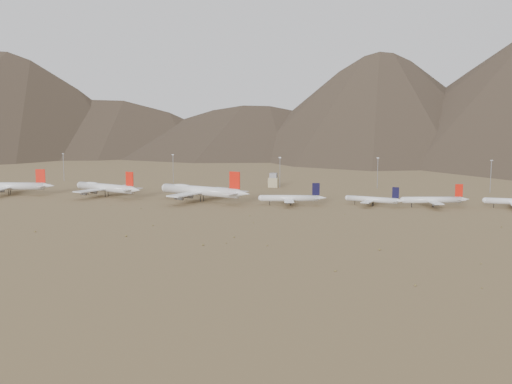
% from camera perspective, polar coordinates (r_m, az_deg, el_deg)
% --- Properties ---
extents(ground, '(3000.00, 3000.00, 0.00)m').
position_cam_1_polar(ground, '(374.53, -6.25, -1.50)').
color(ground, olive).
rests_on(ground, ground).
extents(mountain_ridge, '(4400.00, 1000.00, 300.00)m').
position_cam_1_polar(mountain_ridge, '(1259.36, 7.26, 11.44)').
color(mountain_ridge, '#443429').
rests_on(mountain_ridge, ground).
extents(widebody_west, '(65.53, 51.27, 19.65)m').
position_cam_1_polar(widebody_west, '(470.33, -23.53, 0.55)').
color(widebody_west, silver).
rests_on(widebody_west, ground).
extents(widebody_centre, '(63.23, 50.62, 19.78)m').
position_cam_1_polar(widebody_centre, '(435.89, -14.80, 0.44)').
color(widebody_centre, silver).
rests_on(widebody_centre, ground).
extents(widebody_east, '(72.12, 57.51, 22.35)m').
position_cam_1_polar(widebody_east, '(397.60, -5.54, 0.14)').
color(widebody_east, silver).
rests_on(widebody_east, ground).
extents(narrowbody_a, '(45.09, 33.02, 15.04)m').
position_cam_1_polar(narrowbody_a, '(379.49, 3.55, -0.61)').
color(narrowbody_a, silver).
rests_on(narrowbody_a, ground).
extents(narrowbody_b, '(39.53, 29.23, 13.36)m').
position_cam_1_polar(narrowbody_b, '(383.95, 11.67, -0.74)').
color(narrowbody_b, silver).
rests_on(narrowbody_b, ground).
extents(narrowbody_c, '(44.90, 33.13, 15.13)m').
position_cam_1_polar(narrowbody_c, '(388.08, 17.35, -0.75)').
color(narrowbody_c, silver).
rests_on(narrowbody_c, ground).
extents(control_tower, '(8.00, 8.00, 12.00)m').
position_cam_1_polar(control_tower, '(481.47, 1.76, 1.12)').
color(control_tower, tan).
rests_on(control_tower, ground).
extents(mast_far_west, '(2.00, 0.60, 25.70)m').
position_cam_1_polar(mast_far_west, '(560.20, -18.69, 2.52)').
color(mast_far_west, gray).
rests_on(mast_far_west, ground).
extents(mast_west, '(2.00, 0.60, 25.70)m').
position_cam_1_polar(mast_west, '(520.92, -8.29, 2.49)').
color(mast_west, gray).
rests_on(mast_west, ground).
extents(mast_centre, '(2.00, 0.60, 25.70)m').
position_cam_1_polar(mast_centre, '(476.58, 2.41, 2.13)').
color(mast_centre, gray).
rests_on(mast_centre, ground).
extents(mast_east, '(2.00, 0.60, 25.70)m').
position_cam_1_polar(mast_east, '(483.17, 12.07, 2.04)').
color(mast_east, gray).
rests_on(mast_east, ground).
extents(mast_far_east, '(2.00, 0.60, 25.70)m').
position_cam_1_polar(mast_far_east, '(479.15, 22.43, 1.61)').
color(mast_far_east, gray).
rests_on(mast_far_east, ground).
extents(desert_scrub, '(426.83, 172.05, 0.90)m').
position_cam_1_polar(desert_scrub, '(273.94, 0.29, -4.63)').
color(desert_scrub, olive).
rests_on(desert_scrub, ground).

